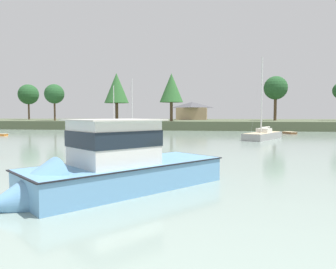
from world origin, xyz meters
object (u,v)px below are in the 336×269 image
object	(u,v)px
cruiser_skyblue	(105,176)
dinghy_teal	(110,132)
sailboat_grey	(263,137)
dinghy_wood	(290,133)
mooring_buoy_red	(90,152)
sailboat_white	(134,135)

from	to	relation	value
cruiser_skyblue	dinghy_teal	size ratio (longest dim) A/B	2.93
sailboat_grey	dinghy_wood	bearing A→B (deg)	63.83
dinghy_wood	cruiser_skyblue	bearing A→B (deg)	-111.36
sailboat_grey	mooring_buoy_red	distance (m)	25.91
cruiser_skyblue	mooring_buoy_red	size ratio (longest dim) A/B	25.87
cruiser_skyblue	mooring_buoy_red	distance (m)	14.96
dinghy_teal	mooring_buoy_red	distance (m)	30.74
sailboat_grey	dinghy_wood	xyz separation A→B (m)	(6.60, 13.44, -0.12)
dinghy_wood	sailboat_white	distance (m)	28.07
sailboat_grey	cruiser_skyblue	world-z (taller)	sailboat_grey
dinghy_teal	sailboat_white	size ratio (longest dim) A/B	0.37
dinghy_wood	cruiser_skyblue	xyz separation A→B (m)	(-17.97, -45.93, 0.60)
dinghy_wood	mooring_buoy_red	distance (m)	40.47
dinghy_teal	mooring_buoy_red	world-z (taller)	dinghy_teal
dinghy_teal	dinghy_wood	bearing A→B (deg)	4.84
sailboat_grey	mooring_buoy_red	size ratio (longest dim) A/B	30.05
sailboat_grey	sailboat_white	bearing A→B (deg)	173.32
cruiser_skyblue	sailboat_white	world-z (taller)	sailboat_white
dinghy_teal	sailboat_white	distance (m)	10.80
cruiser_skyblue	sailboat_white	distance (m)	35.60
dinghy_wood	sailboat_white	size ratio (longest dim) A/B	0.34
sailboat_grey	mooring_buoy_red	bearing A→B (deg)	-133.01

